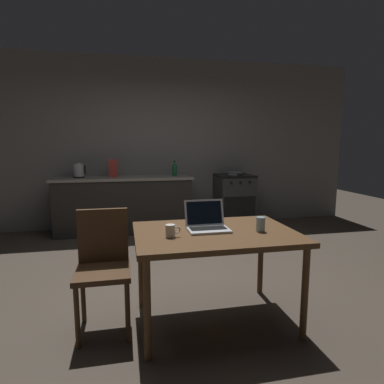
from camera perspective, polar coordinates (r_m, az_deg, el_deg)
The scene contains 13 objects.
ground_plane at distance 3.43m, azimuth -1.42°, elevation -15.68°, with size 12.00×12.00×0.00m, color #473D33.
back_wall at distance 5.66m, azimuth -3.13°, elevation 8.49°, with size 6.40×0.10×2.82m, color slate.
kitchen_counter at distance 5.33m, azimuth -11.82°, elevation -2.10°, with size 2.16×0.64×0.89m.
stove_oven at distance 5.64m, azimuth 7.40°, elevation -1.45°, with size 0.60×0.62×0.89m.
dining_table at distance 2.54m, azimuth 4.09°, elevation -8.44°, with size 1.23×0.88×0.74m.
chair at distance 2.59m, azimuth -15.38°, elevation -11.62°, with size 0.40×0.40×0.91m.
laptop at distance 2.56m, azimuth 2.67°, elevation -5.64°, with size 0.32×0.29×0.22m.
electric_kettle at distance 5.30m, azimuth -19.34°, elevation 3.54°, with size 0.19×0.17×0.22m.
bottle at distance 5.27m, azimuth -3.09°, elevation 4.08°, with size 0.08×0.08×0.25m.
frying_pan at distance 5.55m, azimuth 7.61°, elevation 3.29°, with size 0.27×0.44×0.05m.
coffee_mug at distance 2.35m, azimuth -3.78°, elevation -6.84°, with size 0.11×0.07×0.09m.
drinking_glass at distance 2.55m, azimuth 11.99°, elevation -5.58°, with size 0.07×0.07×0.11m.
cereal_box at distance 5.28m, azimuth -13.75°, elevation 4.09°, with size 0.13×0.05×0.27m.
Camera 1 is at (-0.57, -3.08, 1.40)m, focal length 30.27 mm.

